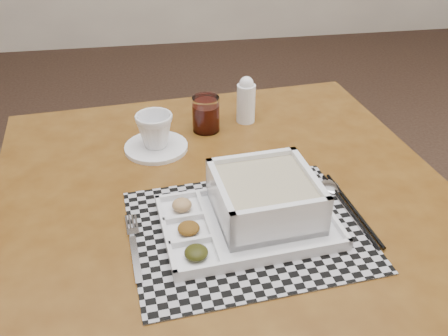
{
  "coord_description": "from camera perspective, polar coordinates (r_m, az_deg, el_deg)",
  "views": [
    {
      "loc": [
        -0.12,
        -1.37,
        1.32
      ],
      "look_at": [
        0.01,
        -0.57,
        0.79
      ],
      "focal_mm": 40.0,
      "sensor_mm": 36.0,
      "label": 1
    }
  ],
  "objects": [
    {
      "name": "dining_table",
      "position": [
        1.09,
        0.1,
        -5.75
      ],
      "size": [
        1.03,
        1.03,
        0.71
      ],
      "color": "#4F2C0E",
      "rests_on": "ground"
    },
    {
      "name": "serving_tray",
      "position": [
        0.94,
        4.03,
        -4.21
      ],
      "size": [
        0.34,
        0.25,
        0.09
      ],
      "color": "white",
      "rests_on": "placemat"
    },
    {
      "name": "fork",
      "position": [
        0.92,
        -10.13,
        -8.63
      ],
      "size": [
        0.03,
        0.19,
        0.0
      ],
      "color": "silver",
      "rests_on": "placemat"
    },
    {
      "name": "chopsticks",
      "position": [
        1.02,
        14.32,
        -4.54
      ],
      "size": [
        0.04,
        0.24,
        0.01
      ],
      "color": "black",
      "rests_on": "placemat"
    },
    {
      "name": "saucer",
      "position": [
        1.2,
        -7.75,
        2.37
      ],
      "size": [
        0.15,
        0.15,
        0.01
      ],
      "primitive_type": "cylinder",
      "color": "white",
      "rests_on": "dining_table"
    },
    {
      "name": "floor",
      "position": [
        1.9,
        -3.13,
        -10.94
      ],
      "size": [
        5.0,
        5.0,
        0.0
      ],
      "primitive_type": "plane",
      "color": "black",
      "rests_on": "ground"
    },
    {
      "name": "cup",
      "position": [
        1.17,
        -7.92,
        4.28
      ],
      "size": [
        0.11,
        0.11,
        0.08
      ],
      "primitive_type": "imported",
      "rotation": [
        0.0,
        0.0,
        0.35
      ],
      "color": "white",
      "rests_on": "saucer"
    },
    {
      "name": "juice_glass",
      "position": [
        1.25,
        -2.08,
        6.03
      ],
      "size": [
        0.07,
        0.07,
        0.09
      ],
      "color": "white",
      "rests_on": "dining_table"
    },
    {
      "name": "creamer_bottle",
      "position": [
        1.29,
        2.53,
        7.76
      ],
      "size": [
        0.05,
        0.05,
        0.12
      ],
      "color": "white",
      "rests_on": "dining_table"
    },
    {
      "name": "placemat",
      "position": [
        0.94,
        2.61,
        -7.07
      ],
      "size": [
        0.46,
        0.38,
        0.0
      ],
      "primitive_type": "cube",
      "rotation": [
        0.0,
        0.0,
        0.09
      ],
      "color": "#A2A1A9",
      "rests_on": "dining_table"
    },
    {
      "name": "spoon",
      "position": [
        1.06,
        12.4,
        -2.48
      ],
      "size": [
        0.04,
        0.18,
        0.01
      ],
      "color": "silver",
      "rests_on": "placemat"
    }
  ]
}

